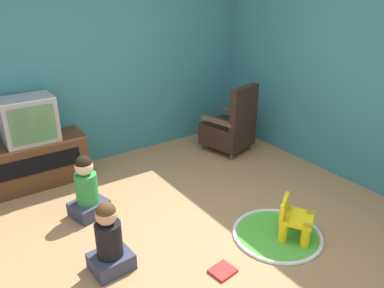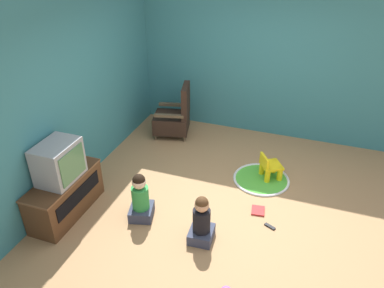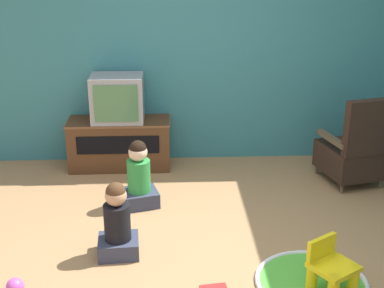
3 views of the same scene
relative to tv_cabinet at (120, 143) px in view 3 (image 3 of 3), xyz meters
The scene contains 10 objects.
ground_plane 2.21m from the tv_cabinet, 63.52° to the right, with size 30.00×30.00×0.00m, color #9E754C.
wall_back 1.29m from the tv_cabinet, 25.49° to the left, with size 5.30×0.12×2.76m.
tv_cabinet is the anchor object (origin of this frame).
television 0.53m from the tv_cabinet, 90.00° to the right, with size 0.57×0.43×0.52m.
black_armchair 2.57m from the tv_cabinet, 12.47° to the right, with size 0.68×0.73×0.98m.
yellow_kid_chair 3.00m from the tv_cabinet, 54.61° to the right, with size 0.41×0.40×0.40m.
play_mat 2.86m from the tv_cabinet, 55.21° to the right, with size 0.86×0.86×0.04m.
child_watching_left 1.01m from the tv_cabinet, 74.90° to the right, with size 0.41×0.38×0.67m.
child_watching_center 1.87m from the tv_cabinet, 85.98° to the right, with size 0.35×0.31×0.65m.
toy_ball 2.46m from the tv_cabinet, 103.78° to the right, with size 0.13×0.13×0.13m.
Camera 3 is at (-0.41, -3.76, 2.42)m, focal length 50.00 mm.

